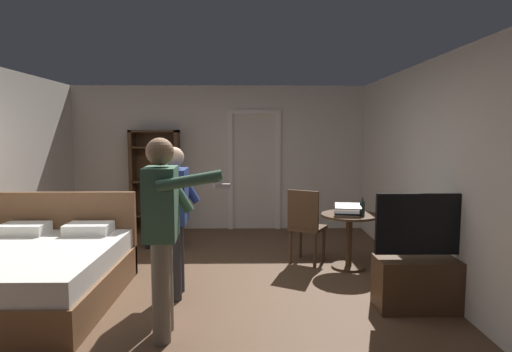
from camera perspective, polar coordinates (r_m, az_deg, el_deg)
ground_plane at (r=4.89m, az=-7.46°, el=-15.09°), size 7.04×7.04×0.00m
wall_back at (r=7.83m, az=-4.88°, el=2.38°), size 5.38×0.12×2.55m
wall_right at (r=5.02m, az=23.70°, el=-0.00°), size 0.12×6.64×2.55m
doorway_frame at (r=7.74m, az=-0.22°, el=1.96°), size 0.93×0.08×2.13m
bed at (r=5.09m, az=-27.32°, el=-11.26°), size 1.68×1.98×1.02m
bookshelf at (r=7.79m, az=-13.01°, el=-0.13°), size 0.83×0.32×1.77m
tv_flatscreen at (r=4.67m, az=21.35°, el=-11.98°), size 1.02×0.40×1.15m
side_table at (r=5.72m, az=12.11°, el=-7.08°), size 0.72×0.72×0.70m
laptop at (r=5.62m, az=11.90°, el=-4.46°), size 0.37×0.38×0.15m
bottle_on_table at (r=5.62m, az=13.76°, el=-4.07°), size 0.06×0.06×0.22m
wooden_chair at (r=5.79m, az=6.51°, el=-6.17°), size 0.57×0.57×0.99m
person_blue_shirt at (r=3.74m, az=-12.10°, el=-6.09°), size 0.73×0.57×1.69m
person_striped_shirt at (r=4.64m, az=-10.46°, el=-4.53°), size 0.69×0.59×1.59m
suitcase_dark at (r=6.82m, az=-11.84°, el=-7.79°), size 0.57×0.32×0.31m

